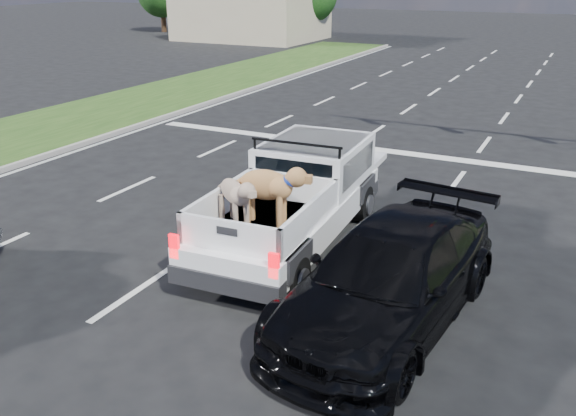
% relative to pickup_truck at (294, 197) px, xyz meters
% --- Properties ---
extents(ground, '(160.00, 160.00, 0.00)m').
position_rel_pickup_truck_xyz_m(ground, '(0.29, -2.98, -0.94)').
color(ground, black).
rests_on(ground, ground).
extents(road_markings, '(17.75, 60.00, 0.01)m').
position_rel_pickup_truck_xyz_m(road_markings, '(0.29, 3.58, -0.93)').
color(road_markings, silver).
rests_on(road_markings, ground).
extents(grass_median_left, '(5.00, 60.00, 0.10)m').
position_rel_pickup_truck_xyz_m(grass_median_left, '(-11.21, 3.02, -0.89)').
color(grass_median_left, '#1F3F13').
rests_on(grass_median_left, ground).
extents(curb_left, '(0.15, 60.00, 0.14)m').
position_rel_pickup_truck_xyz_m(curb_left, '(-8.76, 3.02, -0.87)').
color(curb_left, gray).
rests_on(curb_left, ground).
extents(building_left, '(10.00, 8.00, 4.40)m').
position_rel_pickup_truck_xyz_m(building_left, '(-19.71, 33.02, 1.26)').
color(building_left, tan).
rests_on(building_left, ground).
extents(pickup_truck, '(2.24, 5.40, 1.99)m').
position_rel_pickup_truck_xyz_m(pickup_truck, '(0.00, 0.00, 0.00)').
color(pickup_truck, black).
rests_on(pickup_truck, ground).
extents(black_coupe, '(2.59, 5.23, 1.46)m').
position_rel_pickup_truck_xyz_m(black_coupe, '(2.49, -1.94, -0.21)').
color(black_coupe, black).
rests_on(black_coupe, ground).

